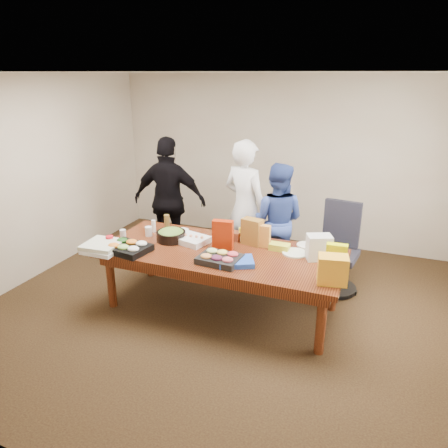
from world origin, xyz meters
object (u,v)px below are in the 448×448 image
at_px(conference_table, 221,280).
at_px(person_center, 245,208).
at_px(sheet_cake, 191,239).
at_px(office_chair, 337,251).
at_px(salad_bowl, 171,236).
at_px(person_right, 276,221).

bearing_deg(conference_table, person_center, 94.72).
bearing_deg(sheet_cake, office_chair, 40.90).
distance_m(office_chair, sheet_cake, 1.86).
xyz_separation_m(office_chair, person_center, (-1.30, 0.16, 0.38)).
relative_size(conference_table, sheet_cake, 6.75).
bearing_deg(salad_bowl, person_center, 59.44).
height_order(office_chair, sheet_cake, office_chair).
xyz_separation_m(office_chair, salad_bowl, (-1.91, -0.87, 0.25)).
bearing_deg(conference_table, person_right, 72.93).
xyz_separation_m(sheet_cake, salad_bowl, (-0.25, -0.04, 0.02)).
relative_size(office_chair, person_right, 0.70).
height_order(conference_table, office_chair, office_chair).
distance_m(person_right, sheet_cake, 1.30).
distance_m(conference_table, person_right, 1.27).
xyz_separation_m(person_right, salad_bowl, (-1.05, -1.07, 0.01)).
xyz_separation_m(conference_table, office_chair, (1.21, 0.94, 0.18)).
xyz_separation_m(person_center, person_right, (0.44, 0.04, -0.15)).
height_order(person_center, salad_bowl, person_center).
xyz_separation_m(person_center, salad_bowl, (-0.61, -1.02, -0.13)).
distance_m(conference_table, sheet_cake, 0.61).
xyz_separation_m(person_right, sheet_cake, (-0.79, -1.03, -0.01)).
distance_m(person_center, salad_bowl, 1.20).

